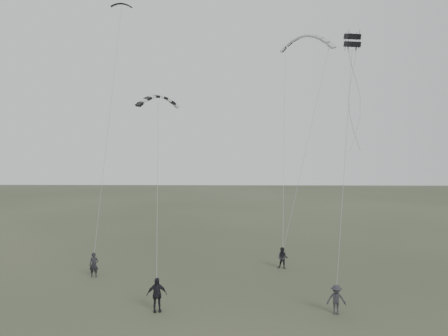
{
  "coord_description": "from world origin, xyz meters",
  "views": [
    {
      "loc": [
        1.41,
        -22.74,
        8.54
      ],
      "look_at": [
        0.83,
        5.29,
        7.07
      ],
      "focal_mm": 35.0,
      "sensor_mm": 36.0,
      "label": 1
    }
  ],
  "objects_px": {
    "flyer_left": "(94,265)",
    "flyer_right": "(283,258)",
    "kite_dark_small": "(121,4)",
    "kite_striped": "(158,96)",
    "flyer_far": "(336,299)",
    "kite_box": "(352,40)",
    "flyer_center": "(157,295)",
    "kite_pale_large": "(307,36)"
  },
  "relations": [
    {
      "from": "flyer_left",
      "to": "flyer_right",
      "type": "relative_size",
      "value": 1.08
    },
    {
      "from": "kite_dark_small",
      "to": "kite_striped",
      "type": "height_order",
      "value": "kite_dark_small"
    },
    {
      "from": "flyer_far",
      "to": "kite_box",
      "type": "height_order",
      "value": "kite_box"
    },
    {
      "from": "flyer_center",
      "to": "flyer_far",
      "type": "height_order",
      "value": "flyer_center"
    },
    {
      "from": "kite_pale_large",
      "to": "flyer_left",
      "type": "bearing_deg",
      "value": -129.63
    },
    {
      "from": "flyer_right",
      "to": "kite_pale_large",
      "type": "xyz_separation_m",
      "value": [
        2.5,
        5.98,
        16.63
      ]
    },
    {
      "from": "flyer_right",
      "to": "kite_striped",
      "type": "height_order",
      "value": "kite_striped"
    },
    {
      "from": "flyer_right",
      "to": "flyer_far",
      "type": "bearing_deg",
      "value": -58.22
    },
    {
      "from": "flyer_far",
      "to": "kite_striped",
      "type": "distance_m",
      "value": 16.2
    },
    {
      "from": "flyer_far",
      "to": "kite_striped",
      "type": "relative_size",
      "value": 0.53
    },
    {
      "from": "flyer_right",
      "to": "flyer_left",
      "type": "bearing_deg",
      "value": -150.62
    },
    {
      "from": "kite_dark_small",
      "to": "kite_box",
      "type": "xyz_separation_m",
      "value": [
        15.33,
        -7.44,
        -4.56
      ]
    },
    {
      "from": "flyer_far",
      "to": "kite_pale_large",
      "type": "xyz_separation_m",
      "value": [
        0.72,
        14.09,
        16.62
      ]
    },
    {
      "from": "kite_dark_small",
      "to": "kite_box",
      "type": "height_order",
      "value": "kite_dark_small"
    },
    {
      "from": "flyer_far",
      "to": "kite_pale_large",
      "type": "relative_size",
      "value": 0.34
    },
    {
      "from": "flyer_center",
      "to": "kite_dark_small",
      "type": "height_order",
      "value": "kite_dark_small"
    },
    {
      "from": "flyer_right",
      "to": "kite_box",
      "type": "height_order",
      "value": "kite_box"
    },
    {
      "from": "flyer_center",
      "to": "kite_pale_large",
      "type": "bearing_deg",
      "value": 39.15
    },
    {
      "from": "flyer_far",
      "to": "kite_striped",
      "type": "xyz_separation_m",
      "value": [
        -10.06,
        6.47,
        10.93
      ]
    },
    {
      "from": "flyer_far",
      "to": "kite_pale_large",
      "type": "distance_m",
      "value": 21.8
    },
    {
      "from": "flyer_right",
      "to": "kite_dark_small",
      "type": "bearing_deg",
      "value": -176.35
    },
    {
      "from": "flyer_far",
      "to": "kite_box",
      "type": "distance_m",
      "value": 14.53
    },
    {
      "from": "kite_dark_small",
      "to": "kite_pale_large",
      "type": "bearing_deg",
      "value": 2.82
    },
    {
      "from": "flyer_left",
      "to": "kite_striped",
      "type": "distance_m",
      "value": 11.67
    },
    {
      "from": "flyer_center",
      "to": "kite_pale_large",
      "type": "height_order",
      "value": "kite_pale_large"
    },
    {
      "from": "kite_dark_small",
      "to": "kite_box",
      "type": "relative_size",
      "value": 2.09
    },
    {
      "from": "kite_pale_large",
      "to": "kite_striped",
      "type": "height_order",
      "value": "kite_pale_large"
    },
    {
      "from": "kite_dark_small",
      "to": "kite_pale_large",
      "type": "height_order",
      "value": "kite_dark_small"
    },
    {
      "from": "kite_box",
      "to": "kite_dark_small",
      "type": "bearing_deg",
      "value": 139.71
    },
    {
      "from": "flyer_left",
      "to": "kite_dark_small",
      "type": "distance_m",
      "value": 19.2
    },
    {
      "from": "flyer_left",
      "to": "kite_dark_small",
      "type": "height_order",
      "value": "kite_dark_small"
    },
    {
      "from": "flyer_left",
      "to": "flyer_right",
      "type": "height_order",
      "value": "flyer_left"
    },
    {
      "from": "flyer_left",
      "to": "kite_box",
      "type": "height_order",
      "value": "kite_box"
    },
    {
      "from": "flyer_center",
      "to": "flyer_far",
      "type": "xyz_separation_m",
      "value": [
        9.13,
        -0.15,
        -0.13
      ]
    },
    {
      "from": "flyer_center",
      "to": "kite_box",
      "type": "distance_m",
      "value": 17.9
    },
    {
      "from": "flyer_left",
      "to": "kite_striped",
      "type": "xyz_separation_m",
      "value": [
        4.17,
        0.55,
        10.88
      ]
    },
    {
      "from": "flyer_center",
      "to": "flyer_right",
      "type": "bearing_deg",
      "value": 31.66
    },
    {
      "from": "flyer_center",
      "to": "kite_dark_small",
      "type": "xyz_separation_m",
      "value": [
        -4.51,
        11.31,
        18.28
      ]
    },
    {
      "from": "flyer_left",
      "to": "kite_dark_small",
      "type": "bearing_deg",
      "value": 80.42
    },
    {
      "from": "flyer_left",
      "to": "kite_striped",
      "type": "bearing_deg",
      "value": 3.87
    },
    {
      "from": "flyer_far",
      "to": "kite_dark_small",
      "type": "relative_size",
      "value": 0.95
    },
    {
      "from": "kite_striped",
      "to": "flyer_far",
      "type": "bearing_deg",
      "value": -62.88
    }
  ]
}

